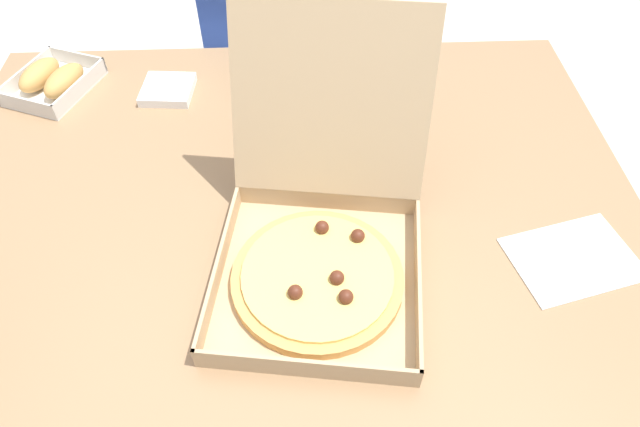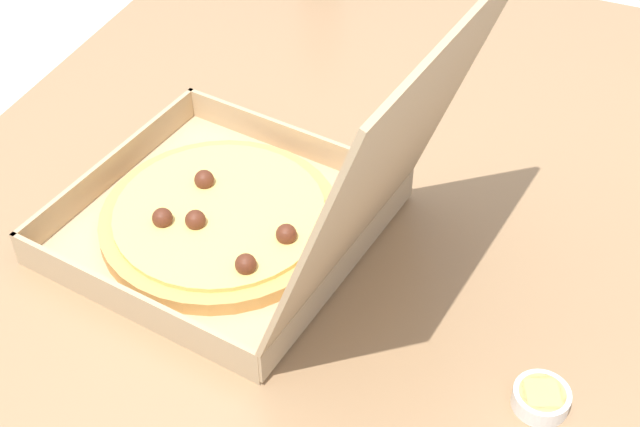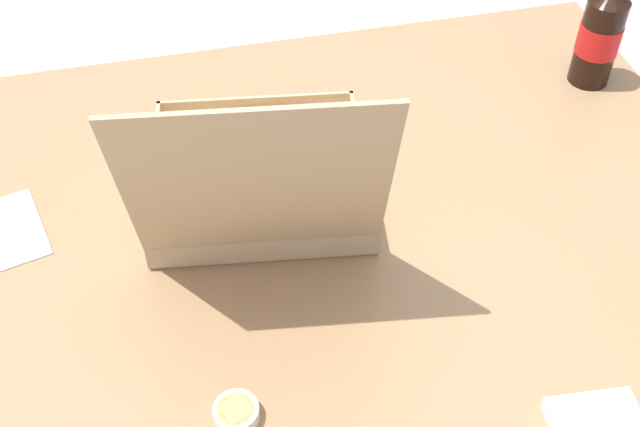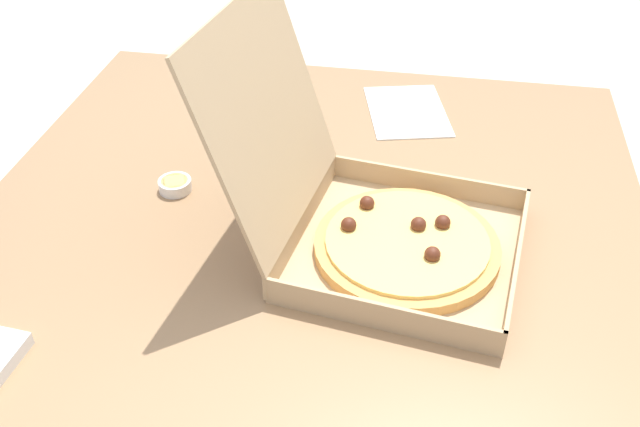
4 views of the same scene
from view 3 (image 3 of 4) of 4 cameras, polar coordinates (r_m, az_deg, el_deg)
dining_table at (r=1.22m, az=-0.09°, el=-4.73°), size 1.34×1.10×0.71m
pizza_box_open at (r=1.21m, az=-4.32°, el=2.56°), size 0.39×0.48×0.36m
cola_bottle at (r=1.51m, az=19.18°, el=11.85°), size 0.07×0.07×0.22m
dipping_sauce_cup at (r=1.01m, az=-5.94°, el=-13.81°), size 0.06×0.06×0.02m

